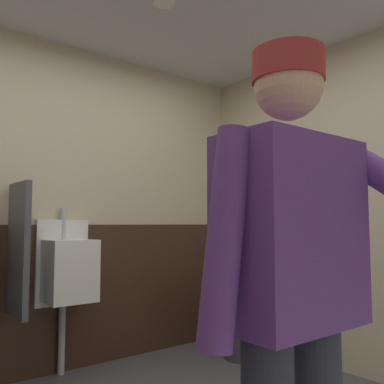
{
  "coord_description": "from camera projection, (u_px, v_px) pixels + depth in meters",
  "views": [
    {
      "loc": [
        -1.18,
        -1.52,
        1.11
      ],
      "look_at": [
        -0.11,
        -0.17,
        1.25
      ],
      "focal_mm": 38.22,
      "sensor_mm": 36.0,
      "label": 1
    }
  ],
  "objects": [
    {
      "name": "downlight_far",
      "position": [
        164.0,
        1.0,
        2.62
      ],
      "size": [
        0.14,
        0.14,
        0.03
      ],
      "primitive_type": "cylinder",
      "color": "white"
    },
    {
      "name": "person",
      "position": [
        295.0,
        283.0,
        1.16
      ],
      "size": [
        0.65,
        0.6,
        1.62
      ],
      "color": "#2D3342",
      "rests_on": "ground_plane"
    },
    {
      "name": "wainscot_band_back",
      "position": [
        60.0,
        297.0,
        3.12
      ],
      "size": [
        3.4,
        0.03,
        1.11
      ],
      "primitive_type": "cube",
      "color": "#382319",
      "rests_on": "ground_plane"
    },
    {
      "name": "trash_bin",
      "position": [
        245.0,
        321.0,
        3.45
      ],
      "size": [
        0.37,
        0.37,
        0.59
      ],
      "primitive_type": "cylinder",
      "color": "#38383D",
      "rests_on": "ground_plane"
    },
    {
      "name": "wall_right",
      "position": [
        376.0,
        202.0,
        3.01
      ],
      "size": [
        0.12,
        3.84,
        2.56
      ],
      "primitive_type": "cube",
      "color": "beige",
      "rests_on": "ground_plane"
    },
    {
      "name": "privacy_divider_panel",
      "position": [
        18.0,
        249.0,
        2.75
      ],
      "size": [
        0.04,
        0.4,
        0.9
      ],
      "primitive_type": "cube",
      "color": "#4C4C51"
    },
    {
      "name": "wall_back",
      "position": [
        59.0,
        204.0,
        3.24
      ],
      "size": [
        4.0,
        0.12,
        2.56
      ],
      "primitive_type": "cube",
      "color": "beige",
      "rests_on": "ground_plane"
    },
    {
      "name": "urinal_middle",
      "position": [
        68.0,
        270.0,
        3.03
      ],
      "size": [
        0.4,
        0.34,
        1.24
      ],
      "color": "white",
      "rests_on": "ground_plane"
    }
  ]
}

